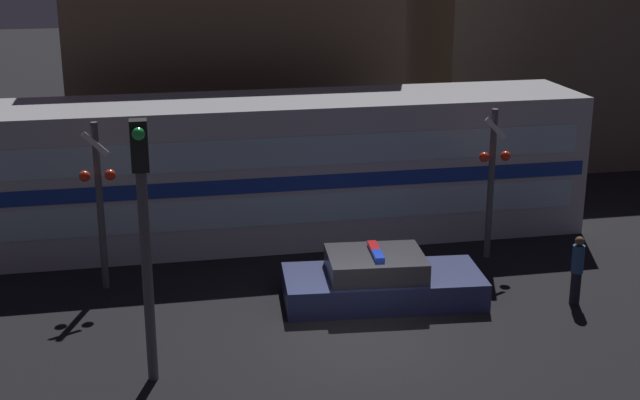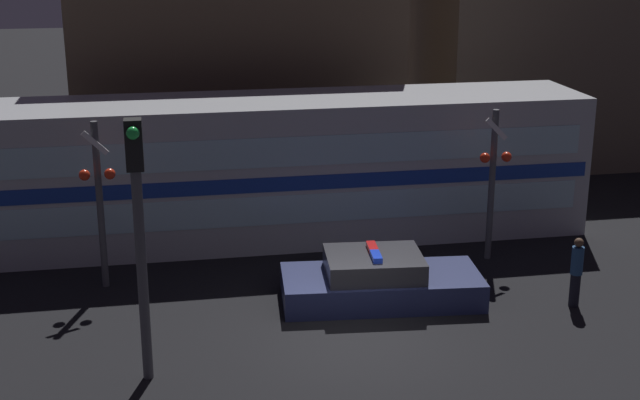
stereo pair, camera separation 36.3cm
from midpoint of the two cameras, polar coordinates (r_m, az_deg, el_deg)
ground_plane at (r=18.23m, az=2.84°, el=-8.98°), size 120.00×120.00×0.00m
train at (r=23.53m, az=-2.88°, el=1.99°), size 16.82×2.99×3.74m
police_car at (r=19.91m, az=4.35°, el=-5.24°), size 4.54×2.27×1.22m
pedestrian at (r=20.30m, az=16.58°, el=-4.40°), size 0.27×0.27×1.58m
crossing_signal_near at (r=22.23m, az=11.46°, el=1.40°), size 0.80×0.36×3.80m
crossing_signal_far at (r=20.60m, az=-13.45°, el=0.17°), size 0.80×0.36×3.91m
traffic_light_corner at (r=15.93m, az=-10.87°, el=-1.66°), size 0.30×0.46×4.89m
building_left at (r=28.85m, az=-5.04°, el=9.48°), size 10.08×4.72×8.38m
building_center at (r=33.90m, az=16.98°, el=8.51°), size 11.97×6.34×6.68m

